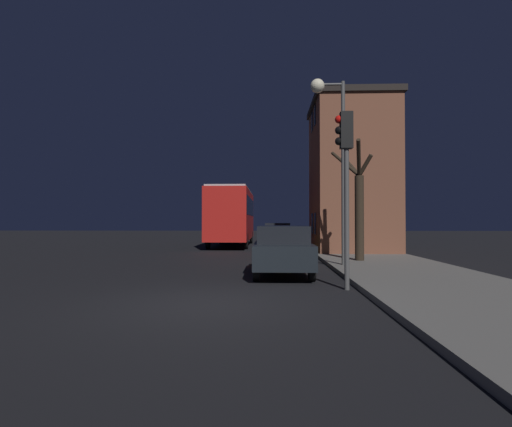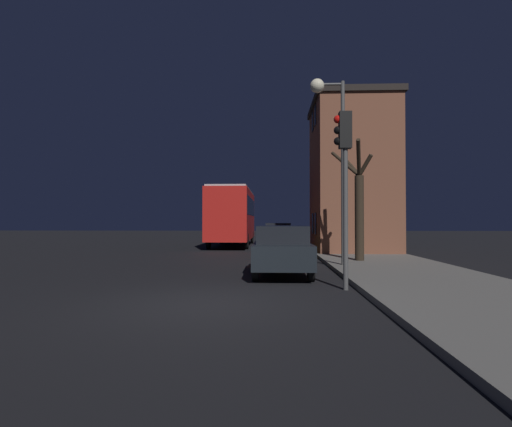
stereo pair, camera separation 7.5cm
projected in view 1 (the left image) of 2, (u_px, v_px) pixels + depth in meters
ground_plane at (206, 303)px, 8.13m from camera, size 120.00×120.00×0.00m
sidewalk at (484, 302)px, 7.93m from camera, size 4.25×60.00×0.14m
brick_building at (351, 175)px, 21.22m from camera, size 4.19×5.45×7.92m
streetlamp at (330, 128)px, 14.13m from camera, size 1.22×0.50×6.60m
traffic_light at (345, 162)px, 9.78m from camera, size 0.43×0.24×4.36m
bare_tree at (358, 205)px, 15.63m from camera, size 1.41×2.52×4.54m
bus at (232, 213)px, 26.84m from camera, size 2.51×9.28×3.77m
car_near_lane at (283, 249)px, 12.40m from camera, size 1.73×4.05×1.53m
car_mid_lane at (279, 240)px, 19.59m from camera, size 1.73×4.65×1.37m
car_far_lane at (277, 234)px, 26.52m from camera, size 1.84×3.81×1.54m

